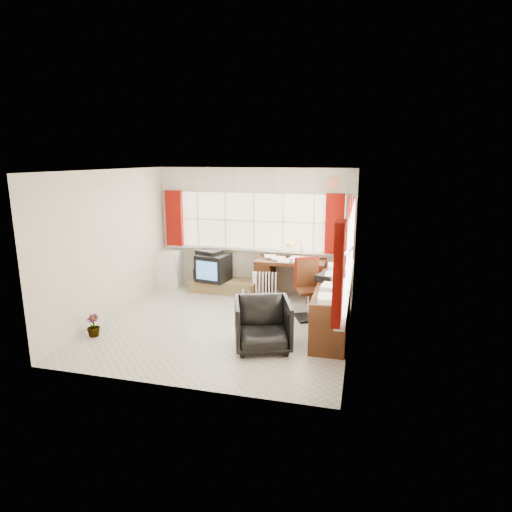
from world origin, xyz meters
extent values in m
plane|color=beige|center=(0.00, 0.00, 0.00)|extent=(4.00, 4.00, 0.00)
plane|color=beige|center=(0.00, 2.00, 1.25)|extent=(4.00, 0.00, 4.00)
plane|color=beige|center=(0.00, -2.00, 1.25)|extent=(4.00, 0.00, 4.00)
plane|color=beige|center=(-2.00, 0.00, 1.25)|extent=(0.00, 4.00, 4.00)
plane|color=beige|center=(2.00, 0.00, 1.25)|extent=(0.00, 4.00, 4.00)
plane|color=white|center=(0.00, 0.00, 2.50)|extent=(4.00, 4.00, 0.00)
plane|color=#FEF0C9|center=(0.00, 1.98, 1.45)|extent=(3.60, 0.00, 3.60)
cube|color=white|center=(0.00, 1.94, 0.87)|extent=(3.70, 0.12, 0.05)
cube|color=white|center=(-1.20, 1.97, 1.45)|extent=(0.03, 0.02, 1.10)
cube|color=white|center=(-0.60, 1.97, 1.45)|extent=(0.03, 0.02, 1.10)
cube|color=white|center=(0.00, 1.97, 1.45)|extent=(0.03, 0.02, 1.10)
cube|color=white|center=(0.60, 1.97, 1.45)|extent=(0.03, 0.02, 1.10)
cube|color=white|center=(1.20, 1.97, 1.45)|extent=(0.03, 0.02, 1.10)
plane|color=#FEF0C9|center=(1.98, 0.00, 1.45)|extent=(0.00, 3.60, 3.60)
cube|color=white|center=(1.94, 0.00, 0.87)|extent=(0.12, 3.70, 0.05)
cube|color=white|center=(1.97, -1.20, 1.45)|extent=(0.02, 0.03, 1.10)
cube|color=white|center=(1.97, -0.60, 1.45)|extent=(0.02, 0.03, 1.10)
cube|color=white|center=(1.97, 0.00, 1.45)|extent=(0.02, 0.03, 1.10)
cube|color=white|center=(1.97, 0.60, 1.45)|extent=(0.02, 0.03, 1.10)
cube|color=white|center=(1.97, 1.20, 1.45)|extent=(0.02, 0.03, 1.10)
cube|color=maroon|center=(-1.70, 1.90, 1.46)|extent=(0.35, 0.10, 1.15)
cube|color=maroon|center=(1.60, 1.90, 1.46)|extent=(0.35, 0.10, 1.15)
cube|color=maroon|center=(1.90, 1.60, 1.46)|extent=(0.10, 0.35, 1.15)
cube|color=maroon|center=(1.90, -1.70, 1.46)|extent=(0.10, 0.35, 1.15)
cube|color=beige|center=(0.00, 1.96, 2.25)|extent=(3.95, 0.08, 0.48)
cube|color=beige|center=(1.96, 0.00, 2.25)|extent=(0.08, 3.95, 0.48)
cube|color=#472210|center=(0.82, 1.66, 0.74)|extent=(1.33, 0.66, 0.06)
cube|color=#472210|center=(0.30, 1.66, 0.35)|extent=(0.31, 0.59, 0.71)
cube|color=#472210|center=(1.33, 1.66, 0.35)|extent=(0.31, 0.59, 0.71)
cube|color=white|center=(0.82, 1.66, 0.78)|extent=(0.23, 0.31, 0.02)
cube|color=white|center=(0.82, 1.66, 0.78)|extent=(0.23, 0.31, 0.02)
cube|color=white|center=(0.82, 1.66, 0.79)|extent=(0.23, 0.31, 0.02)
cube|color=white|center=(0.82, 1.66, 0.79)|extent=(0.23, 0.31, 0.02)
cube|color=white|center=(0.82, 1.66, 0.79)|extent=(0.23, 0.31, 0.02)
cube|color=white|center=(0.82, 1.66, 0.80)|extent=(0.23, 0.31, 0.02)
cylinder|color=#EC9F09|center=(1.00, 1.73, 0.78)|extent=(0.09, 0.09, 0.02)
cylinder|color=#EC9F09|center=(1.00, 1.73, 0.95)|extent=(0.02, 0.02, 0.34)
cone|color=#EC9F09|center=(1.00, 1.73, 1.08)|extent=(0.16, 0.14, 0.14)
cube|color=black|center=(1.31, 0.63, 0.02)|extent=(0.56, 0.56, 0.04)
cylinder|color=silver|center=(1.31, 0.63, 0.25)|extent=(0.06, 0.06, 0.49)
cube|color=#472210|center=(1.31, 0.63, 0.49)|extent=(0.54, 0.53, 0.06)
cube|color=#472210|center=(1.23, 0.82, 0.76)|extent=(0.37, 0.20, 0.48)
cube|color=maroon|center=(1.23, 0.82, 0.78)|extent=(0.41, 0.22, 0.49)
imported|color=black|center=(0.82, -0.70, 0.36)|extent=(0.99, 1.01, 0.73)
cube|color=white|center=(0.43, 1.21, 0.04)|extent=(0.42, 0.22, 0.08)
cube|color=white|center=(0.25, 1.19, 0.34)|extent=(0.04, 0.12, 0.52)
cube|color=white|center=(0.31, 1.20, 0.34)|extent=(0.04, 0.12, 0.52)
cube|color=white|center=(0.37, 1.21, 0.34)|extent=(0.04, 0.12, 0.52)
cube|color=white|center=(0.43, 1.21, 0.34)|extent=(0.04, 0.12, 0.52)
cube|color=white|center=(0.49, 1.22, 0.34)|extent=(0.04, 0.12, 0.52)
cube|color=white|center=(0.55, 1.23, 0.34)|extent=(0.04, 0.12, 0.52)
cube|color=white|center=(0.61, 1.24, 0.34)|extent=(0.04, 0.12, 0.52)
cube|color=#472210|center=(1.73, 0.20, 0.38)|extent=(0.50, 2.00, 0.75)
cube|color=white|center=(1.70, -0.60, 0.80)|extent=(0.24, 0.32, 0.10)
cube|color=white|center=(1.70, -0.07, 0.80)|extent=(0.24, 0.32, 0.10)
cube|color=white|center=(1.70, 0.47, 0.80)|extent=(0.24, 0.32, 0.10)
cube|color=white|center=(1.70, 1.00, 0.80)|extent=(0.24, 0.32, 0.10)
cube|color=black|center=(1.60, 0.44, 0.81)|extent=(0.35, 0.40, 0.11)
cube|color=olive|center=(-0.55, 1.72, 0.12)|extent=(1.40, 0.50, 0.25)
cube|color=black|center=(-0.76, 1.64, 0.52)|extent=(0.67, 0.63, 0.54)
cube|color=#4881CD|center=(-0.81, 1.36, 0.52)|extent=(0.45, 0.09, 0.37)
cube|color=black|center=(-0.87, 1.70, 0.36)|extent=(0.68, 0.55, 0.21)
cube|color=black|center=(-0.87, 1.70, 0.57)|extent=(0.62, 0.52, 0.20)
cube|color=black|center=(-0.87, 1.70, 0.76)|extent=(0.57, 0.48, 0.19)
cube|color=white|center=(-1.80, 1.80, 0.39)|extent=(0.49, 0.49, 0.78)
cube|color=silver|center=(-1.57, 1.59, 0.51)|extent=(0.02, 0.02, 0.41)
imported|color=silver|center=(0.06, 0.93, 0.17)|extent=(0.17, 0.17, 0.33)
imported|color=#89CCC2|center=(0.07, 1.33, 0.09)|extent=(0.11, 0.11, 0.18)
imported|color=black|center=(-1.80, -0.93, 0.17)|extent=(0.22, 0.22, 0.35)
camera|label=1|loc=(2.14, -6.26, 2.68)|focal=30.00mm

